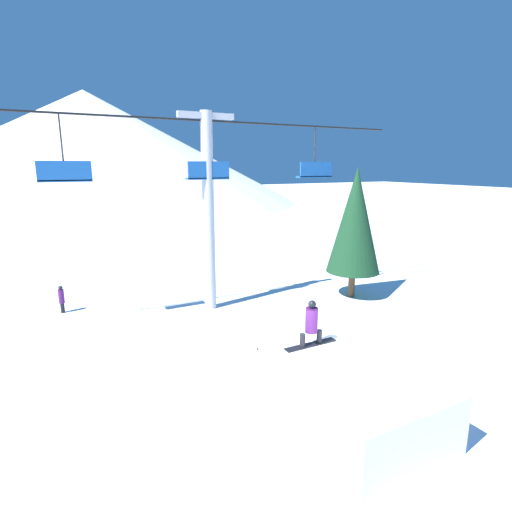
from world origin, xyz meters
TOP-DOWN VIEW (x-y plane):
  - ground_plane at (0.00, 0.00)m, footprint 220.00×220.00m
  - mountain_ridge at (0.00, 66.86)m, footprint 69.71×69.71m
  - snow_ramp at (-0.45, -0.62)m, footprint 3.04×4.26m
  - snowboarder at (-0.58, 0.95)m, footprint 1.60×0.34m
  - chairlift at (-0.58, 8.68)m, footprint 19.20×0.50m
  - pine_tree_near at (6.09, 7.01)m, footprint 2.53×2.53m
  - distant_skier at (-6.57, 11.06)m, footprint 0.24×0.24m

SIDE VIEW (x-z plane):
  - ground_plane at x=0.00m, z-range 0.00..0.00m
  - distant_skier at x=-6.57m, z-range 0.05..1.28m
  - snow_ramp at x=-0.45m, z-range 0.00..1.43m
  - snowboarder at x=-0.58m, z-range 1.41..2.72m
  - pine_tree_near at x=6.09m, z-range 0.62..6.87m
  - chairlift at x=-0.58m, z-range 0.68..9.15m
  - mountain_ridge at x=0.00m, z-range 0.00..18.25m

